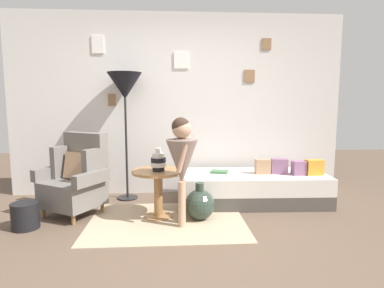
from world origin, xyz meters
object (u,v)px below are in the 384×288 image
(armchair, at_px, (77,178))
(magazine_basket, at_px, (25,216))
(daybed, at_px, (253,188))
(person_child, at_px, (182,157))
(side_table, at_px, (158,183))
(book_on_daybed, at_px, (219,172))
(vase_striped, at_px, (158,162))
(floor_lamp, at_px, (125,89))
(demijohn_near, at_px, (200,204))

(armchair, bearing_deg, magazine_basket, -133.43)
(daybed, height_order, person_child, person_child)
(daybed, distance_m, side_table, 1.34)
(armchair, relative_size, magazine_basket, 3.46)
(book_on_daybed, bearing_deg, magazine_basket, -160.27)
(person_child, height_order, book_on_daybed, person_child)
(armchair, bearing_deg, vase_striped, -13.49)
(side_table, bearing_deg, magazine_basket, -169.94)
(floor_lamp, bearing_deg, armchair, -131.59)
(daybed, xyz_separation_m, person_child, (-0.97, -0.75, 0.56))
(armchair, xyz_separation_m, demijohn_near, (1.45, -0.30, -0.26))
(magazine_basket, bearing_deg, floor_lamp, 47.60)
(side_table, relative_size, magazine_basket, 2.14)
(side_table, xyz_separation_m, person_child, (0.27, -0.28, 0.35))
(side_table, bearing_deg, book_on_daybed, 34.12)
(side_table, bearing_deg, vase_striped, -79.49)
(person_child, relative_size, demijohn_near, 2.73)
(floor_lamp, distance_m, magazine_basket, 1.95)
(person_child, relative_size, magazine_basket, 4.21)
(armchair, relative_size, floor_lamp, 0.56)
(side_table, relative_size, floor_lamp, 0.35)
(person_child, xyz_separation_m, magazine_basket, (-1.66, 0.03, -0.62))
(armchair, distance_m, daybed, 2.25)
(book_on_daybed, height_order, demijohn_near, demijohn_near)
(armchair, relative_size, person_child, 0.82)
(book_on_daybed, bearing_deg, demijohn_near, -116.79)
(vase_striped, bearing_deg, person_child, -42.47)
(vase_striped, distance_m, person_child, 0.36)
(floor_lamp, bearing_deg, person_child, -55.25)
(floor_lamp, xyz_separation_m, book_on_daybed, (1.26, -0.24, -1.10))
(side_table, bearing_deg, daybed, 21.09)
(side_table, bearing_deg, person_child, -46.09)
(magazine_basket, bearing_deg, daybed, 15.38)
(daybed, xyz_separation_m, side_table, (-1.24, -0.48, 0.20))
(side_table, xyz_separation_m, book_on_daybed, (0.79, 0.54, 0.01))
(daybed, distance_m, vase_striped, 1.41)
(daybed, relative_size, magazine_basket, 6.86)
(magazine_basket, bearing_deg, demijohn_near, 4.56)
(person_child, distance_m, magazine_basket, 1.78)
(vase_striped, bearing_deg, magazine_basket, -171.56)
(vase_striped, bearing_deg, book_on_daybed, 36.28)
(book_on_daybed, relative_size, magazine_basket, 0.79)
(book_on_daybed, distance_m, demijohn_near, 0.75)
(armchair, distance_m, demijohn_near, 1.50)
(armchair, distance_m, book_on_daybed, 1.80)
(daybed, xyz_separation_m, magazine_basket, (-2.64, -0.73, -0.06))
(daybed, xyz_separation_m, demijohn_near, (-0.76, -0.58, -0.02))
(floor_lamp, xyz_separation_m, demijohn_near, (0.94, -0.87, -1.34))
(floor_lamp, height_order, book_on_daybed, floor_lamp)
(vase_striped, distance_m, demijohn_near, 0.68)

